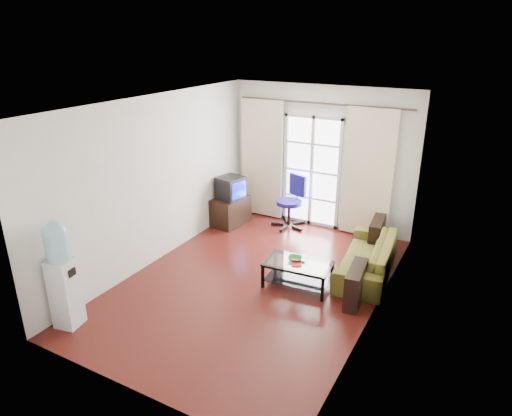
{
  "coord_description": "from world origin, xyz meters",
  "views": [
    {
      "loc": [
        2.94,
        -5.34,
        3.57
      ],
      "look_at": [
        -0.17,
        0.35,
        1.06
      ],
      "focal_mm": 32.0,
      "sensor_mm": 36.0,
      "label": 1
    }
  ],
  "objects": [
    {
      "name": "wall_left",
      "position": [
        -1.8,
        0.0,
        1.35
      ],
      "size": [
        0.02,
        5.2,
        2.7
      ],
      "primitive_type": "cube",
      "color": "white",
      "rests_on": "floor"
    },
    {
      "name": "floor",
      "position": [
        0.0,
        0.0,
        0.0
      ],
      "size": [
        5.2,
        5.2,
        0.0
      ],
      "primitive_type": "plane",
      "color": "#5B1C15",
      "rests_on": "ground"
    },
    {
      "name": "wall_front",
      "position": [
        0.0,
        -2.6,
        1.35
      ],
      "size": [
        3.6,
        0.02,
        2.7
      ],
      "primitive_type": "cube",
      "color": "white",
      "rests_on": "floor"
    },
    {
      "name": "task_chair",
      "position": [
        -0.44,
        2.23,
        0.3
      ],
      "size": [
        0.88,
        0.88,
        1.02
      ],
      "rotation": [
        0.0,
        0.0,
        -0.34
      ],
      "color": "black",
      "rests_on": "floor"
    },
    {
      "name": "bowl",
      "position": [
        0.54,
        0.25,
        0.42
      ],
      "size": [
        0.28,
        0.28,
        0.05
      ],
      "primitive_type": "imported",
      "rotation": [
        0.0,
        0.0,
        0.18
      ],
      "color": "green",
      "rests_on": "coffee_table"
    },
    {
      "name": "wall_right",
      "position": [
        1.8,
        0.0,
        1.35
      ],
      "size": [
        0.02,
        5.2,
        2.7
      ],
      "primitive_type": "cube",
      "color": "white",
      "rests_on": "floor"
    },
    {
      "name": "remote",
      "position": [
        0.63,
        0.22,
        0.41
      ],
      "size": [
        0.18,
        0.08,
        0.02
      ],
      "primitive_type": "cube",
      "rotation": [
        0.0,
        0.0,
        0.2
      ],
      "color": "black",
      "rests_on": "coffee_table"
    },
    {
      "name": "french_door",
      "position": [
        -0.15,
        2.54,
        1.07
      ],
      "size": [
        1.16,
        0.06,
        2.15
      ],
      "color": "white",
      "rests_on": "wall_back"
    },
    {
      "name": "curtain_left",
      "position": [
        -1.2,
        2.48,
        1.2
      ],
      "size": [
        0.9,
        0.07,
        2.35
      ],
      "primitive_type": "cube",
      "color": "#F5ECC5",
      "rests_on": "curtain_rod"
    },
    {
      "name": "water_cooler",
      "position": [
        -1.6,
        -2.1,
        0.76
      ],
      "size": [
        0.35,
        0.35,
        1.46
      ],
      "rotation": [
        0.0,
        0.0,
        0.2
      ],
      "color": "silver",
      "rests_on": "floor"
    },
    {
      "name": "coffee_table",
      "position": [
        0.62,
        0.2,
        0.26
      ],
      "size": [
        1.02,
        0.63,
        0.4
      ],
      "rotation": [
        0.0,
        0.0,
        0.08
      ],
      "color": "silver",
      "rests_on": "floor"
    },
    {
      "name": "sofa",
      "position": [
        1.4,
        1.14,
        0.27
      ],
      "size": [
        2.0,
        1.1,
        0.54
      ],
      "primitive_type": "imported",
      "rotation": [
        0.0,
        0.0,
        -1.47
      ],
      "color": "olive",
      "rests_on": "floor"
    },
    {
      "name": "curtain_rod",
      "position": [
        0.0,
        2.5,
        2.38
      ],
      "size": [
        3.3,
        0.04,
        0.04
      ],
      "primitive_type": "cylinder",
      "rotation": [
        0.0,
        1.57,
        0.0
      ],
      "color": "#4C3F2D",
      "rests_on": "wall_back"
    },
    {
      "name": "radiator",
      "position": [
        0.8,
        2.5,
        0.33
      ],
      "size": [
        0.64,
        0.12,
        0.64
      ],
      "primitive_type": "cube",
      "color": "gray",
      "rests_on": "floor"
    },
    {
      "name": "curtain_right",
      "position": [
        0.95,
        2.48,
        1.2
      ],
      "size": [
        0.9,
        0.07,
        2.35
      ],
      "primitive_type": "cube",
      "color": "#F5ECC5",
      "rests_on": "curtain_rod"
    },
    {
      "name": "crt_tv",
      "position": [
        -1.52,
        1.76,
        0.76
      ],
      "size": [
        0.54,
        0.54,
        0.43
      ],
      "rotation": [
        0.0,
        0.0,
        -0.19
      ],
      "color": "black",
      "rests_on": "tv_stand"
    },
    {
      "name": "ceiling",
      "position": [
        0.0,
        0.0,
        2.7
      ],
      "size": [
        5.2,
        5.2,
        0.0
      ],
      "primitive_type": "plane",
      "rotation": [
        3.14,
        0.0,
        0.0
      ],
      "color": "white",
      "rests_on": "wall_back"
    },
    {
      "name": "book",
      "position": [
        0.55,
        0.12,
        0.41
      ],
      "size": [
        0.3,
        0.31,
        0.02
      ],
      "primitive_type": "imported",
      "rotation": [
        0.0,
        0.0,
        0.44
      ],
      "color": "#AD3D15",
      "rests_on": "coffee_table"
    },
    {
      "name": "wall_back",
      "position": [
        0.0,
        2.6,
        1.35
      ],
      "size": [
        3.6,
        0.02,
        2.7
      ],
      "primitive_type": "cube",
      "color": "white",
      "rests_on": "floor"
    },
    {
      "name": "tv_stand",
      "position": [
        -1.52,
        1.76,
        0.27
      ],
      "size": [
        0.58,
        0.8,
        0.55
      ],
      "primitive_type": "cube",
      "rotation": [
        0.0,
        0.0,
        -0.11
      ],
      "color": "black",
      "rests_on": "floor"
    }
  ]
}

